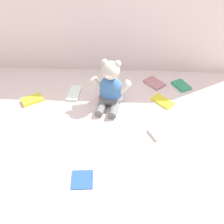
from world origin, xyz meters
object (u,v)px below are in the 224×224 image
at_px(book_case_2, 162,131).
at_px(book_case_5, 82,179).
at_px(book_case_6, 181,85).
at_px(book_case_0, 32,100).
at_px(book_case_1, 163,101).
at_px(book_case_3, 154,83).
at_px(teddy_bear, 111,89).
at_px(book_case_4, 74,93).

distance_m(book_case_2, book_case_5, 0.48).
height_order(book_case_2, book_case_6, same).
xyz_separation_m(book_case_0, book_case_1, (0.77, 0.02, -0.00)).
relative_size(book_case_3, book_case_5, 1.28).
bearing_deg(teddy_bear, book_case_1, 13.16).
height_order(book_case_3, book_case_5, book_case_3).
relative_size(book_case_0, book_case_4, 0.85).
xyz_separation_m(book_case_3, book_case_4, (-0.50, -0.13, 0.00)).
distance_m(book_case_0, book_case_5, 0.64).
bearing_deg(book_case_1, book_case_0, -41.96).
bearing_deg(book_case_4, book_case_5, -73.20).
xyz_separation_m(book_case_1, book_case_6, (0.13, 0.16, 0.00)).
relative_size(teddy_bear, book_case_2, 2.19).
relative_size(book_case_3, book_case_6, 1.13).
bearing_deg(teddy_bear, book_case_3, 46.32).
bearing_deg(book_case_0, book_case_3, -107.06).
height_order(book_case_1, book_case_6, book_case_6).
bearing_deg(book_case_2, book_case_3, 152.96).
bearing_deg(book_case_4, book_case_2, -25.81).
height_order(book_case_0, book_case_4, book_case_0).
bearing_deg(book_case_0, book_case_2, -139.56).
relative_size(book_case_2, book_case_5, 1.32).
relative_size(teddy_bear, book_case_6, 2.53).
height_order(book_case_5, book_case_6, book_case_6).
distance_m(teddy_bear, book_case_0, 0.47).
bearing_deg(book_case_6, teddy_bear, 172.99).
xyz_separation_m(teddy_bear, book_case_3, (0.27, 0.20, -0.10)).
bearing_deg(book_case_5, book_case_0, 120.49).
bearing_deg(book_case_6, book_case_0, 162.34).
xyz_separation_m(book_case_1, book_case_4, (-0.53, 0.05, 0.00)).
bearing_deg(book_case_0, book_case_5, -177.96).
relative_size(book_case_1, book_case_2, 1.03).
bearing_deg(book_case_1, book_case_2, 39.63).
height_order(teddy_bear, book_case_5, teddy_bear).
bearing_deg(teddy_bear, book_case_0, -169.63).
relative_size(book_case_5, book_case_6, 0.88).
bearing_deg(teddy_bear, book_case_2, -29.80).
xyz_separation_m(teddy_bear, book_case_4, (-0.22, 0.07, -0.09)).
bearing_deg(book_case_4, book_case_6, 14.28).
bearing_deg(book_case_5, teddy_bear, 75.10).
relative_size(book_case_4, book_case_5, 1.45).
distance_m(book_case_0, book_case_3, 0.76).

